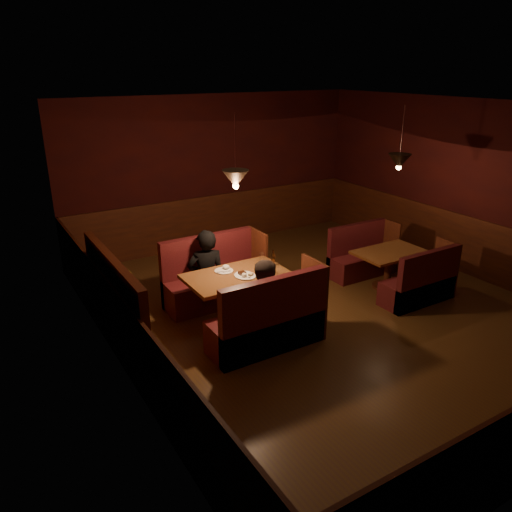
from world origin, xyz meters
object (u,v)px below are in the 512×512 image
main_table (238,286)px  second_bench_far (361,258)px  main_bench_far (214,282)px  diner_a (206,258)px  second_table (389,261)px  second_bench_near (421,286)px  main_bench_near (270,325)px  diner_b (268,291)px

main_table → second_bench_far: bearing=9.8°
main_bench_far → diner_a: size_ratio=0.98×
second_table → second_bench_near: bearing=-87.8°
second_table → second_bench_near: 0.69m
main_bench_near → second_bench_far: size_ratio=1.24×
main_table → second_table: 2.66m
second_bench_far → second_bench_near: size_ratio=1.00×
second_bench_far → diner_a: diner_a is taller
main_bench_far → diner_b: 1.50m
main_bench_near → second_bench_near: bearing=-1.6°
second_table → main_bench_near: bearing=-167.5°
second_bench_far → diner_a: bearing=175.1°
main_bench_far → diner_b: diner_b is taller
main_bench_far → second_table: 2.82m
main_bench_near → diner_a: diner_a is taller
second_table → second_bench_near: size_ratio=0.90×
main_bench_near → second_bench_far: bearing=25.1°
second_table → second_bench_far: bearing=87.8°
diner_a → second_bench_far: bearing=-170.1°
second_bench_near → main_bench_far: bearing=148.2°
second_table → second_bench_far: 0.69m
second_bench_far → main_table: bearing=-170.2°
diner_a → diner_b: (0.20, -1.36, -0.03)m
main_bench_far → second_table: main_bench_far is taller
second_bench_near → diner_b: size_ratio=0.82×
main_table → second_bench_far: size_ratio=1.13×
second_bench_far → second_bench_near: bearing=-90.0°
main_bench_far → diner_a: 0.48m
main_bench_far → main_bench_near: same height
second_bench_near → diner_b: (-2.61, 0.20, 0.46)m
main_table → second_bench_near: bearing=-17.8°
second_bench_near → diner_b: 2.66m
main_bench_near → diner_b: bearing=69.3°
second_bench_near → second_table: bearing=92.2°
second_bench_far → diner_a: (-2.82, 0.24, 0.50)m
second_bench_far → diner_b: diner_b is taller
main_bench_near → second_table: main_bench_near is taller
second_bench_far → second_bench_near: same height
main_bench_near → second_table: size_ratio=1.37×
diner_b → main_bench_near: bearing=-96.0°
main_bench_far → second_bench_near: main_bench_far is taller
main_bench_far → second_bench_far: (2.66, -0.32, -0.05)m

